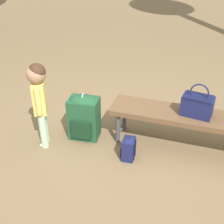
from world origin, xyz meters
The scene contains 6 objects.
ground_plane centered at (0.00, 0.00, 0.00)m, with size 40.00×40.00×0.00m, color brown.
park_bench centered at (-0.70, -0.08, 0.39)m, with size 1.62×0.52×0.45m.
handbag centered at (-0.82, -0.07, 0.58)m, with size 0.35×0.25×0.37m.
child_standing centered at (0.82, 0.25, 0.67)m, with size 0.20×0.26×1.00m.
backpack_large centered at (0.42, -0.02, 0.29)m, with size 0.35×0.32×0.58m.
backpack_small centered at (-0.17, 0.27, 0.14)m, with size 0.15×0.17×0.29m.
Camera 1 is at (-0.60, 2.77, 2.13)m, focal length 47.62 mm.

